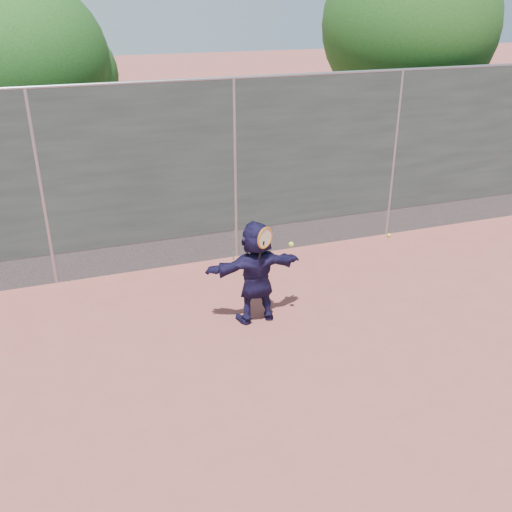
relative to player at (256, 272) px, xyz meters
name	(u,v)px	position (x,y,z in m)	size (l,w,h in m)	color
ground	(324,369)	(0.39, -1.40, -0.73)	(80.00, 80.00, 0.00)	#9E4C42
player	(256,272)	(0.00, 0.00, 0.00)	(1.35, 0.43, 1.46)	#181437
ball_ground	(389,235)	(3.36, 1.95, -0.70)	(0.07, 0.07, 0.07)	#C9E332
fence	(235,168)	(0.39, 2.10, 0.85)	(20.00, 0.06, 3.03)	#38423D
swing_action	(267,240)	(0.08, -0.20, 0.55)	(0.54, 0.17, 0.51)	#C76C12
tree_right	(415,29)	(5.07, 4.36, 2.76)	(3.78, 3.60, 5.39)	#382314
tree_left	(36,67)	(-2.46, 5.16, 2.21)	(3.15, 3.00, 4.53)	#382314
weed_clump	(254,249)	(0.68, 1.99, -0.60)	(0.68, 0.07, 0.30)	#387226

